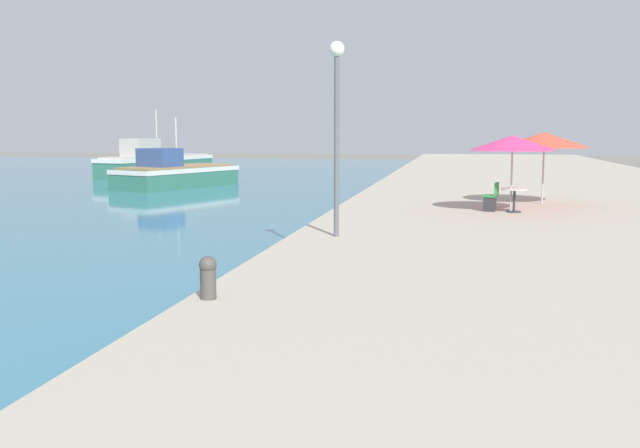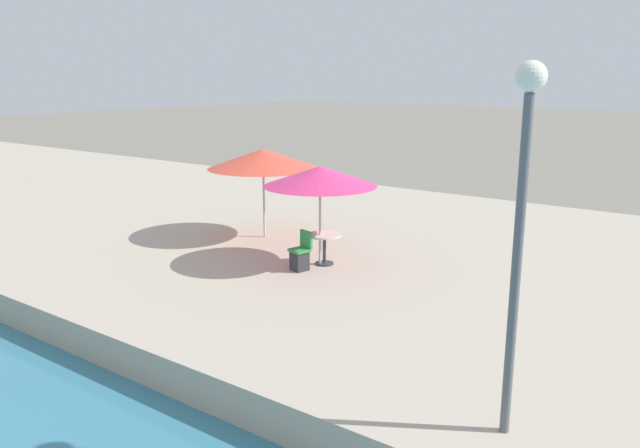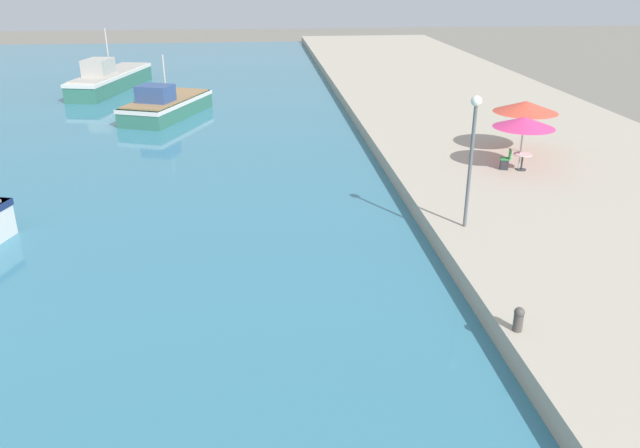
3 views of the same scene
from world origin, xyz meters
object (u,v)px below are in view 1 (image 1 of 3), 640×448
(cafe_table, at_px, (514,195))
(cafe_chair_left, at_px, (491,201))
(fishing_boat_far, at_px, (156,163))
(mooring_bollard, at_px, (208,276))
(lamppost, at_px, (337,105))
(fishing_boat_mid, at_px, (175,174))
(cafe_umbrella_white, at_px, (544,140))
(cafe_umbrella_pink, at_px, (513,143))

(cafe_table, height_order, cafe_chair_left, cafe_chair_left)
(fishing_boat_far, height_order, mooring_bollard, fishing_boat_far)
(cafe_table, bearing_deg, cafe_chair_left, 165.27)
(fishing_boat_far, xyz_separation_m, lamppost, (18.41, -30.95, 2.84))
(fishing_boat_far, bearing_deg, lamppost, -46.97)
(fishing_boat_mid, relative_size, mooring_bollard, 12.36)
(fishing_boat_far, height_order, lamppost, lamppost)
(cafe_table, relative_size, lamppost, 0.18)
(cafe_umbrella_white, bearing_deg, lamppost, -122.39)
(cafe_table, bearing_deg, mooring_bollard, -112.69)
(fishing_boat_far, bearing_deg, fishing_boat_mid, -48.15)
(fishing_boat_mid, distance_m, cafe_umbrella_pink, 23.11)
(fishing_boat_far, xyz_separation_m, cafe_umbrella_pink, (22.83, -24.84, 1.88))
(cafe_umbrella_white, relative_size, cafe_table, 3.80)
(cafe_umbrella_white, xyz_separation_m, mooring_bollard, (-6.45, -15.59, -1.85))
(cafe_chair_left, bearing_deg, cafe_umbrella_white, -19.55)
(cafe_umbrella_pink, relative_size, cafe_table, 3.32)
(fishing_boat_mid, relative_size, fishing_boat_far, 0.73)
(cafe_chair_left, height_order, mooring_bollard, cafe_chair_left)
(cafe_umbrella_pink, bearing_deg, lamppost, -125.92)
(cafe_umbrella_white, distance_m, cafe_chair_left, 3.76)
(fishing_boat_far, distance_m, cafe_chair_left, 33.24)
(cafe_umbrella_pink, xyz_separation_m, cafe_table, (0.10, -0.06, -1.60))
(fishing_boat_mid, xyz_separation_m, cafe_umbrella_pink, (17.33, -15.15, 2.02))
(fishing_boat_far, height_order, cafe_umbrella_white, fishing_boat_far)
(cafe_table, bearing_deg, fishing_boat_far, 132.65)
(fishing_boat_far, height_order, cafe_umbrella_pink, fishing_boat_far)
(lamppost, bearing_deg, cafe_chair_left, 58.46)
(fishing_boat_far, xyz_separation_m, cafe_table, (22.93, -24.90, 0.28))
(cafe_umbrella_pink, bearing_deg, fishing_boat_far, 132.59)
(cafe_umbrella_white, bearing_deg, fishing_boat_far, 137.55)
(cafe_umbrella_pink, height_order, lamppost, lamppost)
(cafe_table, xyz_separation_m, lamppost, (-4.53, -6.05, 2.56))
(fishing_boat_mid, height_order, cafe_table, fishing_boat_mid)
(cafe_umbrella_white, height_order, lamppost, lamppost)
(cafe_umbrella_white, height_order, cafe_chair_left, cafe_umbrella_white)
(cafe_chair_left, bearing_deg, fishing_boat_far, 56.70)
(cafe_table, height_order, lamppost, lamppost)
(cafe_umbrella_white, bearing_deg, mooring_bollard, -112.48)
(mooring_bollard, xyz_separation_m, lamppost, (0.79, 6.66, 2.74))
(fishing_boat_mid, bearing_deg, fishing_boat_far, 140.56)
(fishing_boat_far, distance_m, cafe_umbrella_white, 32.68)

